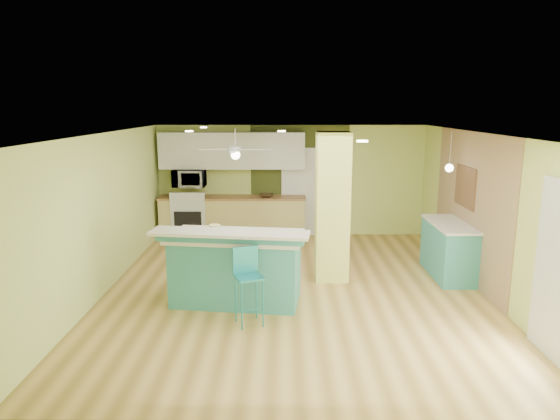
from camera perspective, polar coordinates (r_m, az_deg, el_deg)
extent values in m
cube|color=olive|center=(8.23, 1.58, -8.96)|extent=(6.00, 7.00, 0.01)
cube|color=white|center=(7.71, 1.69, 8.77)|extent=(6.00, 7.00, 0.01)
cube|color=#D0E078|center=(11.32, 1.23, 3.35)|extent=(6.00, 0.01, 2.50)
cube|color=#D0E078|center=(4.51, 2.64, -9.80)|extent=(6.00, 0.01, 2.50)
cube|color=#D0E078|center=(8.36, -19.42, -0.34)|extent=(0.01, 7.00, 2.50)
cube|color=#D0E078|center=(8.49, 22.35, -0.38)|extent=(0.01, 7.00, 2.50)
cube|color=#957355|center=(9.03, 20.85, 0.42)|extent=(0.02, 3.40, 2.50)
cube|color=#3F471C|center=(11.31, 2.25, 3.34)|extent=(2.20, 0.02, 2.50)
cube|color=white|center=(11.32, 2.24, 2.07)|extent=(0.82, 0.05, 2.00)
cube|color=#DEE369|center=(8.40, 5.99, 0.33)|extent=(0.55, 0.55, 2.50)
cube|color=tan|center=(11.23, -5.41, -0.93)|extent=(3.20, 0.60, 0.90)
cube|color=brown|center=(11.13, -5.46, 1.43)|extent=(3.25, 0.63, 0.04)
cube|color=silver|center=(11.36, -10.18, -0.91)|extent=(0.76, 0.64, 0.90)
cube|color=black|center=(11.05, -10.48, -1.44)|extent=(0.59, 0.02, 0.50)
cube|color=silver|center=(10.96, -10.57, 1.50)|extent=(0.76, 0.06, 0.18)
cube|color=white|center=(11.11, -5.50, 6.78)|extent=(3.20, 0.34, 0.80)
imported|color=white|center=(11.20, -10.35, 3.59)|extent=(0.70, 0.48, 0.39)
cylinder|color=silver|center=(9.76, -5.14, 8.16)|extent=(0.03, 0.03, 0.40)
cylinder|color=silver|center=(9.77, -5.11, 6.99)|extent=(0.24, 0.24, 0.10)
sphere|color=white|center=(9.78, -5.10, 6.29)|extent=(0.18, 0.18, 0.18)
cylinder|color=silver|center=(8.94, 18.92, 6.54)|extent=(0.01, 0.01, 0.62)
sphere|color=white|center=(8.97, 18.78, 4.57)|extent=(0.14, 0.14, 0.14)
cube|color=brown|center=(9.16, 20.42, 2.51)|extent=(0.03, 0.90, 0.70)
cube|color=teal|center=(7.60, -4.97, -6.82)|extent=(1.95, 1.15, 0.98)
cube|color=beige|center=(7.45, -5.04, -3.04)|extent=(2.08, 1.27, 0.05)
cube|color=teal|center=(7.01, -5.82, -3.16)|extent=(2.10, 0.41, 0.14)
cube|color=beige|center=(6.99, -5.83, -2.65)|extent=(2.28, 0.73, 0.04)
cylinder|color=teal|center=(6.68, -4.38, -10.97)|extent=(0.02, 0.02, 0.66)
cylinder|color=teal|center=(6.76, -1.95, -10.66)|extent=(0.02, 0.02, 0.66)
cylinder|color=teal|center=(6.94, -5.07, -10.08)|extent=(0.02, 0.02, 0.66)
cylinder|color=teal|center=(7.02, -2.72, -9.79)|extent=(0.02, 0.02, 0.66)
cube|color=teal|center=(6.72, -3.57, -7.64)|extent=(0.45, 0.45, 0.03)
cube|color=teal|center=(6.80, -3.97, -5.66)|extent=(0.34, 0.15, 0.37)
cube|color=teal|center=(9.16, 18.70, -4.41)|extent=(0.58, 1.41, 0.91)
cube|color=white|center=(9.04, 18.90, -1.53)|extent=(0.62, 1.47, 0.04)
imported|color=#362616|center=(11.00, -1.55, 1.66)|extent=(0.32, 0.32, 0.07)
cylinder|color=gold|center=(7.40, -7.47, -2.31)|extent=(0.17, 0.17, 0.16)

